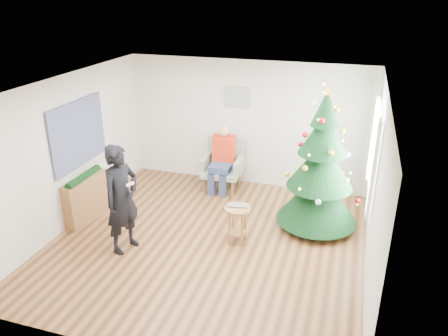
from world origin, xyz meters
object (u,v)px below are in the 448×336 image
(standing_man, at_px, (122,199))
(christmas_tree, at_px, (321,167))
(armchair, at_px, (223,171))
(console, at_px, (87,199))
(stool, at_px, (237,225))

(standing_man, bearing_deg, christmas_tree, -43.00)
(armchair, bearing_deg, console, -136.99)
(christmas_tree, xyz_separation_m, armchair, (-2.03, 1.01, -0.75))
(stool, bearing_deg, christmas_tree, 37.65)
(standing_man, relative_size, console, 1.77)
(stool, distance_m, standing_man, 1.89)
(christmas_tree, distance_m, standing_man, 3.28)
(console, bearing_deg, standing_man, -20.64)
(christmas_tree, height_order, standing_man, christmas_tree)
(christmas_tree, bearing_deg, standing_man, -150.34)
(christmas_tree, distance_m, stool, 1.69)
(stool, bearing_deg, armchair, 113.89)
(standing_man, bearing_deg, armchair, 0.16)
(armchair, relative_size, standing_man, 0.58)
(standing_man, distance_m, console, 1.40)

